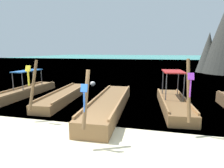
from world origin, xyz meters
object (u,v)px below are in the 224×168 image
(longtail_boat_pink_ribbon, at_px, (20,93))
(longtail_boat_violet_ribbon, at_px, (174,103))
(mooring_buoy_near, at_px, (93,84))
(longtail_boat_yellow_ribbon, at_px, (65,96))
(longtail_boat_blue_ribbon, at_px, (109,104))

(longtail_boat_pink_ribbon, relative_size, longtail_boat_violet_ribbon, 1.20)
(longtail_boat_violet_ribbon, relative_size, mooring_buoy_near, 13.32)
(longtail_boat_yellow_ribbon, height_order, longtail_boat_blue_ribbon, longtail_boat_yellow_ribbon)
(longtail_boat_yellow_ribbon, relative_size, longtail_boat_blue_ribbon, 0.92)
(longtail_boat_pink_ribbon, height_order, longtail_boat_yellow_ribbon, longtail_boat_yellow_ribbon)
(longtail_boat_pink_ribbon, relative_size, longtail_boat_blue_ribbon, 0.96)
(longtail_boat_pink_ribbon, relative_size, longtail_boat_yellow_ribbon, 1.05)
(longtail_boat_blue_ribbon, bearing_deg, longtail_boat_violet_ribbon, 17.72)
(longtail_boat_pink_ribbon, height_order, mooring_buoy_near, longtail_boat_pink_ribbon)
(longtail_boat_pink_ribbon, xyz_separation_m, longtail_boat_violet_ribbon, (9.24, -0.28, 0.02))
(longtail_boat_pink_ribbon, distance_m, mooring_buoy_near, 5.59)
(longtail_boat_pink_ribbon, relative_size, mooring_buoy_near, 16.01)
(longtail_boat_yellow_ribbon, bearing_deg, longtail_boat_pink_ribbon, -178.87)
(mooring_buoy_near, bearing_deg, longtail_boat_pink_ribbon, -125.36)
(longtail_boat_violet_ribbon, xyz_separation_m, mooring_buoy_near, (-6.01, 4.84, -0.10))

